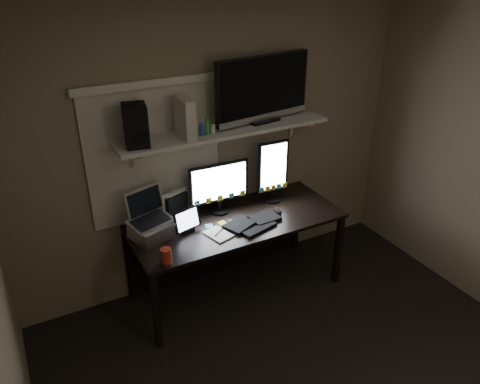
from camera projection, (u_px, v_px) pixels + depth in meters
ceiling at (388, 16)px, 2.03m from camera, size 3.60×3.60×0.00m
back_wall at (216, 148)px, 4.02m from camera, size 3.60×0.00×3.60m
left_wall at (2, 378)px, 1.85m from camera, size 0.00×3.60×3.60m
window_blinds at (155, 155)px, 3.75m from camera, size 1.10×0.02×1.10m
desk at (230, 231)px, 4.14m from camera, size 1.80×0.75×0.73m
wall_shelf at (225, 130)px, 3.78m from camera, size 1.80×0.35×0.03m
monitor_landscape at (219, 188)px, 3.98m from camera, size 0.53×0.08×0.47m
monitor_portrait at (273, 171)px, 4.14m from camera, size 0.29×0.07×0.58m
keyboard at (252, 222)px, 3.90m from camera, size 0.52×0.30×0.03m
mouse at (277, 211)px, 4.06m from camera, size 0.07×0.10×0.04m
notepad at (218, 234)px, 3.74m from camera, size 0.21×0.25×0.01m
tablet at (187, 220)px, 3.75m from camera, size 0.25×0.16×0.21m
file_sorter at (175, 206)px, 3.90m from camera, size 0.22×0.16×0.26m
laptop at (150, 217)px, 3.62m from camera, size 0.41×0.37×0.38m
cup at (166, 256)px, 3.39m from camera, size 0.08×0.08×0.12m
sticky_notes at (228, 227)px, 3.85m from camera, size 0.28×0.21×0.00m
tv at (263, 89)px, 3.82m from camera, size 0.92×0.28×0.54m
game_console at (185, 118)px, 3.53m from camera, size 0.08×0.26×0.31m
speaker at (136, 125)px, 3.38m from camera, size 0.20×0.23×0.31m
bottles at (204, 128)px, 3.61m from camera, size 0.20×0.08×0.13m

